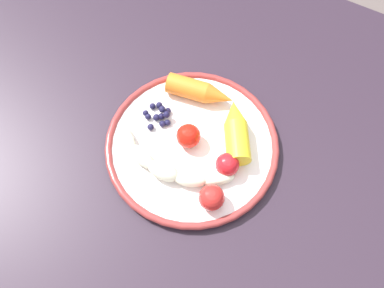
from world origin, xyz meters
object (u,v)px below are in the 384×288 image
carrot_orange (200,91)px  blueberry_pile (159,115)px  tomato_far (227,164)px  dining_table (170,172)px  tomato_mid (212,198)px  plate (192,145)px  banana (167,166)px  carrot_yellow (236,130)px  tomato_near (188,136)px

carrot_orange → blueberry_pile: 0.08m
carrot_orange → tomato_far: (0.10, 0.10, 0.00)m
blueberry_pile → carrot_orange: bearing=149.0°
dining_table → tomato_mid: 0.16m
dining_table → plate: (-0.03, 0.03, 0.09)m
tomato_far → plate: bearing=-100.1°
tomato_mid → tomato_far: tomato_mid is taller
dining_table → tomato_mid: size_ratio=24.68×
plate → banana: banana is taller
carrot_yellow → tomato_near: size_ratio=2.89×
carrot_yellow → tomato_mid: (0.12, 0.02, 0.00)m
carrot_orange → tomato_near: tomato_near is taller
banana → carrot_orange: (-0.15, -0.02, 0.01)m
dining_table → carrot_yellow: (-0.08, 0.09, 0.11)m
dining_table → plate: bearing=134.8°
banana → tomato_mid: bearing=80.9°
carrot_orange → blueberry_pile: (0.07, -0.04, -0.01)m
carrot_yellow → tomato_far: 0.06m
banana → plate: bearing=166.9°
carrot_orange → tomato_mid: bearing=33.4°
tomato_mid → banana: bearing=-99.1°
dining_table → banana: (0.03, 0.02, 0.11)m
tomato_far → carrot_yellow: bearing=-166.4°
banana → blueberry_pile: size_ratio=3.96×
blueberry_pile → tomato_mid: size_ratio=1.37×
dining_table → banana: banana is taller
blueberry_pile → tomato_far: bearing=78.3°
tomato_mid → tomato_far: bearing=-176.5°
plate → banana: bearing=-13.1°
tomato_near → tomato_mid: (0.07, 0.08, 0.00)m
banana → tomato_mid: tomato_mid is taller
plate → carrot_orange: carrot_orange is taller
dining_table → blueberry_pile: blueberry_pile is taller
plate → tomato_near: 0.02m
blueberry_pile → tomato_near: (0.02, 0.07, 0.01)m
banana → tomato_mid: (0.01, 0.09, 0.01)m
carrot_yellow → blueberry_pile: size_ratio=2.10×
plate → tomato_mid: bearing=45.4°
plate → tomato_mid: 0.11m
plate → banana: size_ratio=1.33×
tomato_mid → blueberry_pile: bearing=-121.4°
plate → tomato_far: tomato_far is taller
tomato_mid → tomato_far: (-0.06, -0.00, -0.00)m
dining_table → plate: plate is taller
carrot_orange → tomato_far: tomato_far is taller
tomato_near → tomato_far: bearing=79.9°
carrot_orange → tomato_near: size_ratio=3.06×
tomato_near → tomato_mid: same height
blueberry_pile → tomato_mid: (0.09, 0.15, 0.01)m
plate → banana: (0.06, -0.01, 0.02)m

